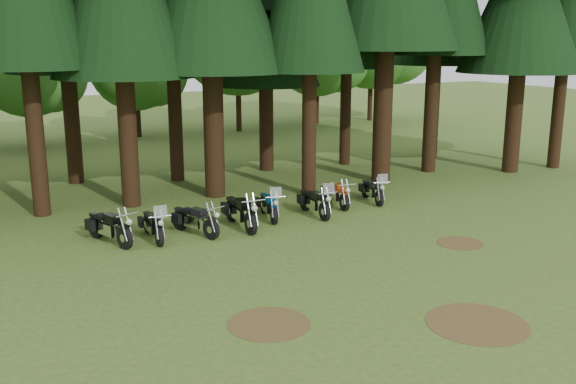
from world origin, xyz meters
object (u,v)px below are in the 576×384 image
at_px(motorcycle_2, 195,221).
at_px(motorcycle_4, 269,206).
at_px(motorcycle_0, 109,228).
at_px(motorcycle_1, 153,226).
at_px(motorcycle_3, 241,213).
at_px(motorcycle_5, 315,203).
at_px(motorcycle_7, 372,191).
at_px(motorcycle_6, 336,194).

height_order(motorcycle_2, motorcycle_4, motorcycle_4).
bearing_deg(motorcycle_0, motorcycle_1, -31.74).
bearing_deg(motorcycle_0, motorcycle_3, -23.45).
bearing_deg(motorcycle_2, motorcycle_3, -19.00).
relative_size(motorcycle_5, motorcycle_7, 1.08).
distance_m(motorcycle_4, motorcycle_5, 1.62).
distance_m(motorcycle_2, motorcycle_7, 7.36).
relative_size(motorcycle_2, motorcycle_7, 1.02).
height_order(motorcycle_3, motorcycle_6, motorcycle_3).
distance_m(motorcycle_0, motorcycle_4, 5.41).
bearing_deg(motorcycle_1, motorcycle_0, 169.24).
bearing_deg(motorcycle_3, motorcycle_1, -179.07).
distance_m(motorcycle_1, motorcycle_5, 5.73).
bearing_deg(motorcycle_6, motorcycle_5, -141.47).
relative_size(motorcycle_3, motorcycle_5, 1.11).
height_order(motorcycle_1, motorcycle_3, motorcycle_1).
bearing_deg(motorcycle_5, motorcycle_6, 33.61).
bearing_deg(motorcycle_3, motorcycle_4, 25.00).
height_order(motorcycle_4, motorcycle_5, motorcycle_5).
bearing_deg(motorcycle_6, motorcycle_1, -164.46).
relative_size(motorcycle_3, motorcycle_6, 1.15).
xyz_separation_m(motorcycle_1, motorcycle_5, (5.73, 0.21, 0.02)).
xyz_separation_m(motorcycle_0, motorcycle_1, (1.26, -0.26, -0.04)).
height_order(motorcycle_0, motorcycle_5, motorcycle_5).
distance_m(motorcycle_2, motorcycle_4, 2.91).
height_order(motorcycle_1, motorcycle_7, motorcycle_1).
distance_m(motorcycle_0, motorcycle_7, 9.88).
relative_size(motorcycle_3, motorcycle_7, 1.20).
relative_size(motorcycle_1, motorcycle_2, 1.01).
bearing_deg(motorcycle_1, motorcycle_2, -1.30).
bearing_deg(motorcycle_4, motorcycle_1, -160.89).
relative_size(motorcycle_6, motorcycle_7, 1.04).
height_order(motorcycle_3, motorcycle_4, motorcycle_4).
distance_m(motorcycle_2, motorcycle_6, 5.88).
relative_size(motorcycle_2, motorcycle_5, 0.94).
xyz_separation_m(motorcycle_4, motorcycle_6, (2.93, 0.45, -0.01)).
distance_m(motorcycle_5, motorcycle_7, 2.96).
bearing_deg(motorcycle_3, motorcycle_7, 9.77).
height_order(motorcycle_2, motorcycle_7, motorcycle_7).
bearing_deg(motorcycle_3, motorcycle_0, 177.24).
bearing_deg(motorcycle_6, motorcycle_7, 2.83).
distance_m(motorcycle_2, motorcycle_3, 1.57).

